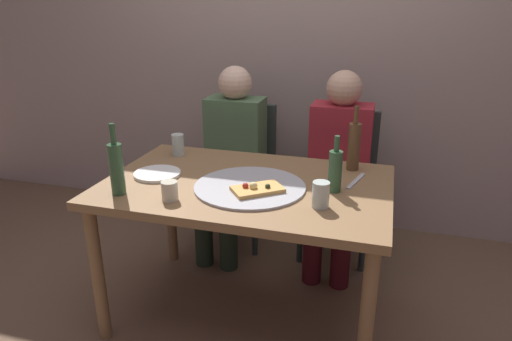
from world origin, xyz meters
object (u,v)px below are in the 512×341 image
wine_bottle (335,170)px  guest_in_sweater (231,152)px  dining_table (247,199)px  table_knife (356,181)px  pizza_slice_last (257,189)px  wine_glass (321,195)px  tumbler_far (178,145)px  beer_bottle (354,145)px  pizza_tray (250,187)px  water_bottle (116,168)px  chair_right (339,173)px  plate_stack (157,174)px  tumbler_near (170,191)px  chair_left (239,164)px  guest_in_beanie (338,162)px

wine_bottle → guest_in_sweater: guest_in_sweater is taller
dining_table → table_knife: bearing=17.3°
pizza_slice_last → wine_glass: (0.29, -0.06, 0.03)m
tumbler_far → guest_in_sweater: 0.46m
beer_bottle → pizza_tray: bearing=-138.1°
water_bottle → chair_right: water_bottle is taller
wine_glass → guest_in_sweater: (-0.69, 0.86, -0.15)m
dining_table → water_bottle: water_bottle is taller
plate_stack → guest_in_sweater: size_ratio=0.20×
beer_bottle → plate_stack: bearing=-158.7°
pizza_slice_last → beer_bottle: size_ratio=0.77×
pizza_slice_last → tumbler_near: (-0.34, -0.17, 0.02)m
wine_glass → chair_left: 1.26m
tumbler_near → plate_stack: size_ratio=0.37×
dining_table → water_bottle: size_ratio=4.16×
water_bottle → chair_right: size_ratio=0.36×
guest_in_sweater → pizza_slice_last: bearing=116.6°
beer_bottle → table_knife: beer_bottle is taller
chair_right → pizza_slice_last: bearing=74.3°
water_bottle → guest_in_beanie: (0.86, 0.98, -0.22)m
dining_table → tumbler_far: (-0.48, 0.28, 0.14)m
wine_bottle → plate_stack: size_ratio=1.13×
water_bottle → guest_in_sweater: size_ratio=0.28×
tumbler_far → chair_right: 1.05m
dining_table → guest_in_beanie: size_ratio=1.15×
wine_glass → tumbler_near: bearing=-170.2°
pizza_tray → tumbler_near: (-0.29, -0.22, 0.04)m
chair_left → guest_in_beanie: 0.70m
beer_bottle → guest_in_sweater: (-0.78, 0.37, -0.22)m
chair_right → tumbler_near: bearing=61.5°
plate_stack → water_bottle: bearing=-102.2°
guest_in_sweater → plate_stack: bearing=79.7°
pizza_tray → chair_left: chair_left is taller
pizza_tray → chair_right: bearing=70.5°
chair_right → guest_in_beanie: (0.00, -0.15, 0.13)m
beer_bottle → chair_left: bearing=146.5°
pizza_slice_last → guest_in_sweater: (-0.40, 0.80, -0.12)m
chair_right → guest_in_beanie: 0.20m
water_bottle → dining_table: bearing=30.0°
beer_bottle → guest_in_beanie: guest_in_beanie is taller
beer_bottle → guest_in_beanie: 0.44m
beer_bottle → chair_right: (-0.11, 0.52, -0.35)m
pizza_slice_last → tumbler_far: size_ratio=2.12×
wine_glass → pizza_slice_last: bearing=168.4°
pizza_tray → table_knife: bearing=25.5°
pizza_tray → plate_stack: (-0.48, 0.03, 0.00)m
tumbler_far → plate_stack: bearing=-83.5°
pizza_slice_last → table_knife: 0.49m
chair_left → guest_in_beanie: guest_in_beanie is taller
plate_stack → pizza_tray: bearing=-3.2°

